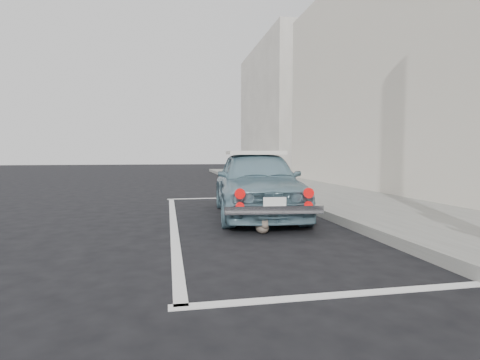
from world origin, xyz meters
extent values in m
plane|color=black|center=(0.00, 0.00, 0.00)|extent=(80.00, 80.00, 0.00)
cube|color=slate|center=(3.20, 2.00, 0.07)|extent=(2.80, 40.00, 0.15)
cube|color=black|center=(4.66, 4.00, 1.40)|extent=(0.10, 16.00, 2.40)
cube|color=orange|center=(4.66, 5.20, 4.60)|extent=(0.10, 2.00, 1.60)
cube|color=#164AB3|center=(4.66, 7.60, 4.60)|extent=(0.10, 2.00, 1.60)
cube|color=white|center=(4.66, 10.00, 4.60)|extent=(0.10, 2.00, 1.60)
cube|color=#B1ABA0|center=(6.35, 20.00, 4.00)|extent=(3.50, 10.00, 8.00)
cube|color=silver|center=(0.50, -0.50, 0.00)|extent=(3.00, 0.12, 0.01)
cube|color=silver|center=(0.50, 6.50, 0.00)|extent=(3.00, 0.12, 0.01)
cube|color=silver|center=(-0.90, 3.00, 0.00)|extent=(0.12, 7.00, 0.01)
imported|color=#6C91A1|center=(0.68, 3.61, 0.64)|extent=(1.86, 3.86, 1.27)
cube|color=silver|center=(0.72, 3.98, 1.20)|extent=(1.18, 1.51, 0.07)
cube|color=silver|center=(0.51, 1.80, 0.38)|extent=(1.43, 0.26, 0.12)
cube|color=white|center=(0.50, 1.75, 0.48)|extent=(0.33, 0.05, 0.17)
cylinder|color=red|center=(0.01, 1.82, 0.62)|extent=(0.15, 0.05, 0.15)
cylinder|color=red|center=(1.00, 1.72, 0.62)|extent=(0.15, 0.05, 0.15)
cylinder|color=red|center=(0.01, 1.82, 0.44)|extent=(0.12, 0.05, 0.12)
cylinder|color=red|center=(1.00, 1.72, 0.44)|extent=(0.12, 0.05, 0.12)
ellipsoid|color=brown|center=(0.38, 2.00, 0.10)|extent=(0.21, 0.31, 0.18)
sphere|color=brown|center=(0.39, 1.87, 0.16)|extent=(0.11, 0.11, 0.11)
cone|color=brown|center=(0.36, 1.86, 0.22)|extent=(0.04, 0.04, 0.04)
cone|color=brown|center=(0.42, 1.87, 0.22)|extent=(0.04, 0.04, 0.04)
cylinder|color=brown|center=(0.42, 2.15, 0.04)|extent=(0.11, 0.19, 0.03)
camera|label=1|loc=(-0.99, -3.33, 1.18)|focal=28.00mm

